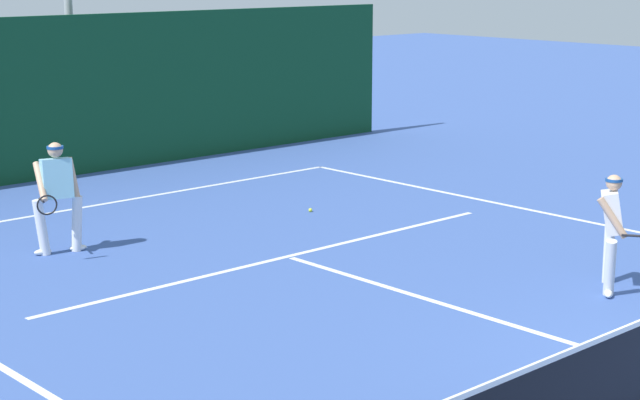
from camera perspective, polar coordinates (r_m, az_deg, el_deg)
court_line_baseline_far at (r=19.45m, az=-11.15°, el=-0.14°), size 10.21×0.10×0.01m
court_line_service at (r=15.60m, az=-1.76°, el=-3.05°), size 8.32×0.10×0.01m
court_line_centre at (r=13.38m, az=7.52°, el=-5.82°), size 0.10×6.40×0.01m
player_near at (r=14.35m, az=15.41°, el=-1.43°), size 0.87×1.05×1.55m
player_far at (r=16.05m, az=-13.91°, el=0.39°), size 0.97×0.86×1.67m
tennis_ball at (r=18.38m, az=-0.52°, el=-0.54°), size 0.07×0.07×0.07m
back_fence_windscreen at (r=21.57m, az=-15.18°, el=5.22°), size 18.71×0.12×3.22m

